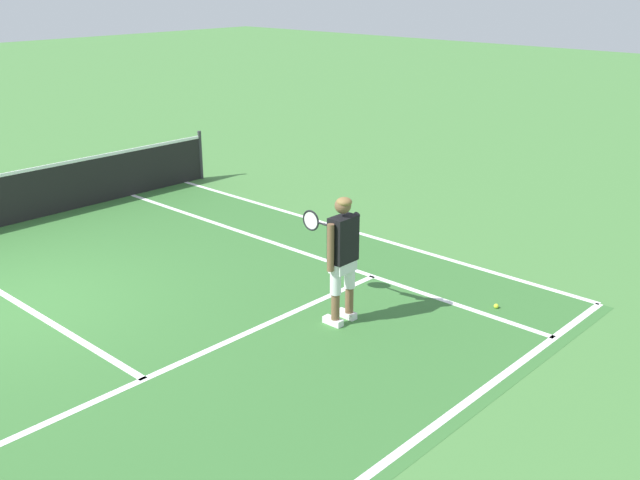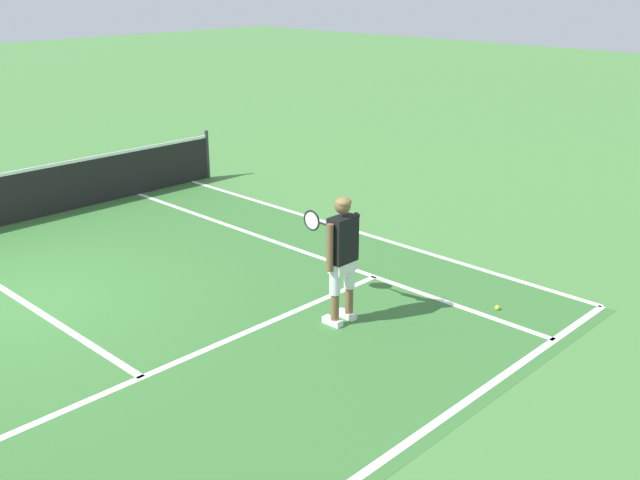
% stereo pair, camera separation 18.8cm
% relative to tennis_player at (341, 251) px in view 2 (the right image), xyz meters
% --- Properties ---
extents(ground_plane, '(80.00, 80.00, 0.00)m').
position_rel_tennis_player_xyz_m(ground_plane, '(-2.64, 3.65, -0.99)').
color(ground_plane, '#477F3D').
extents(court_inner_surface, '(10.98, 9.74, 0.00)m').
position_rel_tennis_player_xyz_m(court_inner_surface, '(-2.64, 2.38, -0.99)').
color(court_inner_surface, '#387033').
rests_on(court_inner_surface, ground).
extents(line_service, '(8.23, 0.10, 0.01)m').
position_rel_tennis_player_xyz_m(line_service, '(-2.64, 0.65, -0.99)').
color(line_service, white).
rests_on(line_service, ground).
extents(line_centre_service, '(0.10, 6.40, 0.01)m').
position_rel_tennis_player_xyz_m(line_centre_service, '(-2.64, 3.85, -0.99)').
color(line_centre_service, white).
rests_on(line_centre_service, ground).
extents(line_singles_right, '(0.10, 9.34, 0.01)m').
position_rel_tennis_player_xyz_m(line_singles_right, '(1.47, 2.38, -0.99)').
color(line_singles_right, white).
rests_on(line_singles_right, ground).
extents(line_doubles_right, '(0.10, 9.34, 0.01)m').
position_rel_tennis_player_xyz_m(line_doubles_right, '(2.85, 2.38, -0.99)').
color(line_doubles_right, white).
rests_on(line_doubles_right, ground).
extents(tennis_player, '(0.63, 1.12, 1.71)m').
position_rel_tennis_player_xyz_m(tennis_player, '(0.00, 0.00, 0.00)').
color(tennis_player, white).
rests_on(tennis_player, ground).
extents(tennis_ball_near_feet, '(0.07, 0.07, 0.07)m').
position_rel_tennis_player_xyz_m(tennis_ball_near_feet, '(1.74, -1.30, -0.96)').
color(tennis_ball_near_feet, '#CCE02D').
rests_on(tennis_ball_near_feet, ground).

